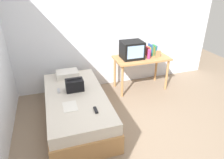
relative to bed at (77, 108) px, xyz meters
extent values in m
plane|color=#84705B|center=(0.88, -0.78, -0.25)|extent=(8.00, 8.00, 0.00)
cube|color=silver|center=(0.88, 1.22, 1.05)|extent=(5.20, 0.10, 2.60)
cube|color=#B27F4C|center=(0.00, 0.00, -0.09)|extent=(1.00, 2.00, 0.32)
cube|color=beige|center=(0.00, 0.00, 0.17)|extent=(0.97, 1.94, 0.18)
cube|color=#B27F4C|center=(1.54, 0.74, 0.47)|extent=(1.16, 0.60, 0.04)
cylinder|color=#B27F4C|center=(1.02, 0.50, 0.10)|extent=(0.05, 0.05, 0.70)
cylinder|color=#B27F4C|center=(2.06, 0.50, 0.10)|extent=(0.05, 0.05, 0.70)
cylinder|color=#B27F4C|center=(1.02, 0.98, 0.10)|extent=(0.05, 0.05, 0.70)
cylinder|color=#B27F4C|center=(2.06, 0.98, 0.10)|extent=(0.05, 0.05, 0.70)
cube|color=black|center=(1.32, 0.76, 0.67)|extent=(0.44, 0.38, 0.36)
cube|color=#8CB2E0|center=(1.32, 0.57, 0.68)|extent=(0.35, 0.01, 0.26)
cylinder|color=#E53372|center=(1.64, 0.61, 0.59)|extent=(0.07, 0.07, 0.20)
cube|color=#B72D33|center=(1.70, 0.80, 0.59)|extent=(0.03, 0.16, 0.20)
cube|color=gold|center=(1.73, 0.80, 0.58)|extent=(0.03, 0.13, 0.19)
cube|color=#2D5699|center=(1.76, 0.80, 0.61)|extent=(0.02, 0.16, 0.25)
cube|color=#337F47|center=(1.79, 0.80, 0.60)|extent=(0.03, 0.17, 0.23)
cube|color=#CC7233|center=(1.82, 0.80, 0.59)|extent=(0.03, 0.15, 0.20)
cube|color=#337F47|center=(1.86, 0.80, 0.60)|extent=(0.04, 0.13, 0.22)
cube|color=#2D5699|center=(1.89, 0.80, 0.59)|extent=(0.02, 0.13, 0.21)
cube|color=#9E754C|center=(1.87, 0.64, 0.56)|extent=(0.11, 0.02, 0.14)
cube|color=silver|center=(-0.04, 0.75, 0.32)|extent=(0.42, 0.30, 0.12)
cube|color=black|center=(0.02, 0.16, 0.36)|extent=(0.30, 0.20, 0.20)
cylinder|color=black|center=(0.02, 0.16, 0.47)|extent=(0.24, 0.02, 0.02)
cube|color=white|center=(-0.13, -0.33, 0.26)|extent=(0.21, 0.29, 0.01)
cube|color=black|center=(0.21, -0.55, 0.27)|extent=(0.04, 0.16, 0.02)
cube|color=#B7B7BC|center=(-0.26, 0.20, 0.27)|extent=(0.04, 0.14, 0.02)
camera|label=1|loc=(-0.32, -2.98, 2.01)|focal=32.76mm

